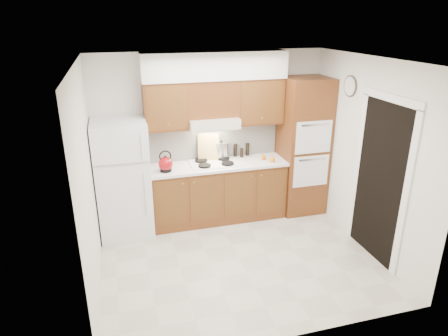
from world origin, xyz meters
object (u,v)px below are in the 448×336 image
Objects in this scene: oven_cabinet at (303,146)px; stock_pot at (221,150)px; fridge at (123,179)px; kettle at (166,164)px.

oven_cabinet is 9.45× the size of stock_pot.
fridge is 0.78× the size of oven_cabinet.
fridge is 7.39× the size of stock_pot.
stock_pot is (0.93, 0.33, 0.03)m from kettle.
kettle is 0.99m from stock_pot.
stock_pot reaches higher than kettle.
oven_cabinet is 2.23m from kettle.
fridge is at bearing -179.30° from oven_cabinet.
oven_cabinet is at bearing 16.18° from kettle.
oven_cabinet is at bearing 0.70° from fridge.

